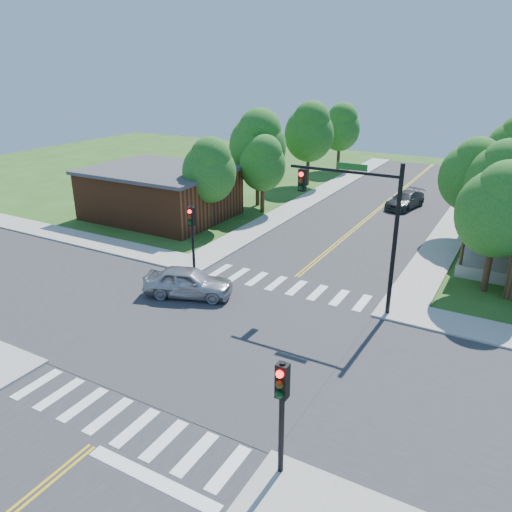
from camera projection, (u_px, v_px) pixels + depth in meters
The scene contains 23 objects.
ground at pixel (223, 338), 21.61m from camera, with size 100.00×100.00×0.00m, color #2D4D18.
road_ns at pixel (223, 338), 21.61m from camera, with size 10.00×90.00×0.04m, color #2D2D30.
road_ew at pixel (223, 338), 21.60m from camera, with size 90.00×10.00×0.04m, color #2D2D30.
intersection_patch at pixel (223, 338), 21.61m from camera, with size 10.20×10.20×0.06m, color #2D2D30.
sidewalk_nw at pixel (167, 204), 41.66m from camera, with size 40.00×40.00×0.14m.
crosswalk_north at pixel (286, 285), 26.63m from camera, with size 8.85×2.00×0.01m.
crosswalk_south at pixel (122, 421), 16.56m from camera, with size 8.85×2.00×0.01m.
centerline at pixel (223, 337), 21.60m from camera, with size 0.30×90.00×0.01m.
stop_bar at pixel (152, 480), 14.30m from camera, with size 4.60×0.45×0.09m, color white.
signal_mast_ne at pixel (360, 212), 22.60m from camera, with size 5.30×0.42×7.20m.
signal_pole_se at pixel (282, 399), 13.52m from camera, with size 0.34×0.42×3.80m.
signal_pole_nw at pixel (192, 226), 27.73m from camera, with size 0.34×0.42×3.80m.
building_nw at pixel (160, 192), 38.13m from camera, with size 10.40×8.40×3.73m.
tree_e_a at pixel (500, 208), 24.42m from camera, with size 4.07×3.87×6.92m.
tree_e_b at pixel (501, 178), 30.15m from camera, with size 4.14×3.94×7.04m.
tree_w_a at pixel (210, 169), 34.58m from camera, with size 3.84×3.65×6.53m.
tree_w_b at pixel (258, 143), 39.80m from camera, with size 4.65×4.42×7.91m.
tree_w_c at pixel (310, 130), 46.69m from camera, with size 4.67×4.44×7.94m.
tree_w_d at pixel (341, 126), 53.70m from camera, with size 4.27×4.05×7.25m.
tree_house at pixel (472, 173), 32.18m from camera, with size 4.03×3.83×6.86m.
tree_bldg at pixel (263, 162), 38.27m from camera, with size 3.62×3.44×6.15m.
car_silver at pixel (188, 283), 25.22m from camera, with size 4.85×3.20×1.53m, color #B2B3B9.
car_dgrey at pixel (405, 200), 40.63m from camera, with size 2.71×4.79×1.31m, color #323538.
Camera 1 is at (10.48, -15.72, 11.18)m, focal length 35.00 mm.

